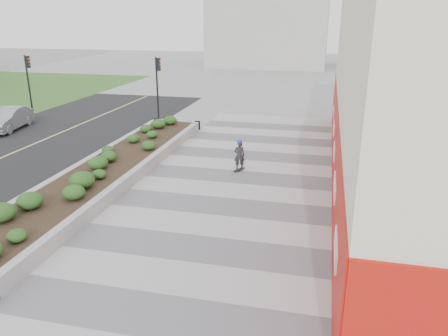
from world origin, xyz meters
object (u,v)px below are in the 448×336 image
at_px(car_silver, 8,119).
at_px(planter, 109,167).
at_px(traffic_signal_far, 29,77).
at_px(traffic_signal_near, 158,80).
at_px(skateboarder, 239,155).

bearing_deg(car_silver, planter, -42.69).
bearing_deg(traffic_signal_far, car_silver, -76.05).
distance_m(planter, traffic_signal_near, 10.90).
xyz_separation_m(traffic_signal_far, skateboarder, (16.30, -8.00, -2.01)).
bearing_deg(traffic_signal_far, skateboarder, -26.14).
bearing_deg(planter, traffic_signal_near, 99.35).
distance_m(traffic_signal_near, car_silver, 9.52).
bearing_deg(skateboarder, car_silver, -171.60).
relative_size(traffic_signal_far, skateboarder, 2.85).
distance_m(traffic_signal_near, skateboarder, 11.25).
relative_size(skateboarder, car_silver, 0.36).
relative_size(traffic_signal_near, traffic_signal_far, 1.00).
bearing_deg(skateboarder, traffic_signal_near, 153.77).
relative_size(planter, traffic_signal_far, 4.29).
relative_size(traffic_signal_near, car_silver, 1.02).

